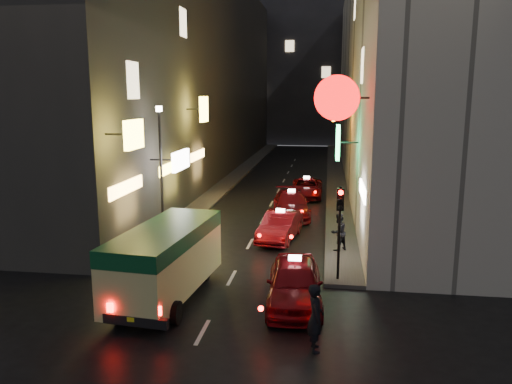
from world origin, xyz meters
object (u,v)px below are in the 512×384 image
at_px(minibus, 166,254).
at_px(traffic_light, 340,213).
at_px(taxi_near, 295,279).
at_px(lamp_post, 161,164).
at_px(pedestrian_crossing, 316,313).

height_order(minibus, traffic_light, traffic_light).
height_order(taxi_near, lamp_post, lamp_post).
height_order(minibus, taxi_near, minibus).
relative_size(taxi_near, lamp_post, 0.92).
relative_size(pedestrian_crossing, lamp_post, 0.34).
xyz_separation_m(minibus, taxi_near, (4.34, 0.13, -0.70)).
relative_size(traffic_light, lamp_post, 0.56).
relative_size(minibus, traffic_light, 1.72).
xyz_separation_m(taxi_near, traffic_light, (1.46, 2.07, 1.80)).
relative_size(pedestrian_crossing, traffic_light, 0.61).
xyz_separation_m(pedestrian_crossing, lamp_post, (-7.50, 9.57, 2.65)).
height_order(pedestrian_crossing, lamp_post, lamp_post).
distance_m(minibus, pedestrian_crossing, 5.86).
xyz_separation_m(minibus, traffic_light, (5.80, 2.20, 1.10)).
bearing_deg(traffic_light, lamp_post, 151.09).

